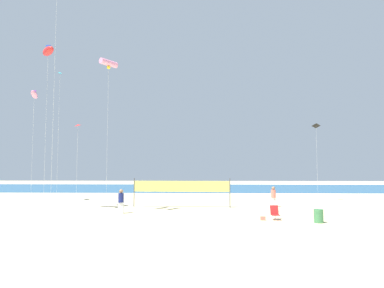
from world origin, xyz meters
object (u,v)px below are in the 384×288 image
(beachgoer_navy_shirt, at_px, (121,200))
(volleyball_net, at_px, (181,187))
(beachgoer_coral_shirt, at_px, (273,196))
(kite_red_diamond, at_px, (78,127))
(kite_red_inflatable, at_px, (48,51))
(kite_pink_tube, at_px, (109,64))
(kite_cyan_diamond, at_px, (60,79))
(kite_pink_inflatable, at_px, (34,95))
(trash_barrel, at_px, (319,216))
(folding_beach_chair, at_px, (275,212))
(beach_handbag, at_px, (263,218))
(kite_black_diamond, at_px, (316,126))

(beachgoer_navy_shirt, relative_size, volleyball_net, 0.21)
(beachgoer_coral_shirt, distance_m, kite_red_diamond, 16.89)
(kite_red_diamond, bearing_deg, kite_red_inflatable, -177.47)
(beachgoer_coral_shirt, xyz_separation_m, kite_red_inflatable, (-18.18, -2.88, 11.58))
(beachgoer_coral_shirt, bearing_deg, kite_pink_tube, 156.92)
(kite_cyan_diamond, relative_size, kite_pink_inflatable, 1.23)
(trash_barrel, distance_m, volleyball_net, 11.35)
(beachgoer_navy_shirt, relative_size, kite_pink_inflatable, 0.16)
(folding_beach_chair, distance_m, volleyball_net, 8.88)
(beachgoer_navy_shirt, bearing_deg, folding_beach_chair, -16.98)
(beach_handbag, bearing_deg, volleyball_net, 130.98)
(beach_handbag, relative_size, kite_red_diamond, 0.05)
(kite_red_diamond, bearing_deg, beachgoer_coral_shirt, 10.01)
(beachgoer_coral_shirt, relative_size, kite_black_diamond, 0.22)
(kite_pink_tube, bearing_deg, folding_beach_chair, -9.50)
(kite_red_inflatable, bearing_deg, kite_cyan_diamond, 107.69)
(beachgoer_coral_shirt, xyz_separation_m, kite_black_diamond, (5.18, 4.16, 6.42))
(kite_pink_tube, xyz_separation_m, kite_cyan_diamond, (-7.81, 9.40, 1.51))
(kite_cyan_diamond, bearing_deg, volleyball_net, -21.98)
(beach_handbag, height_order, kite_red_inflatable, kite_red_inflatable)
(beachgoer_coral_shirt, height_order, trash_barrel, beachgoer_coral_shirt)
(folding_beach_chair, bearing_deg, kite_pink_inflatable, 126.71)
(volleyball_net, height_order, kite_black_diamond, kite_black_diamond)
(beachgoer_coral_shirt, height_order, kite_red_inflatable, kite_red_inflatable)
(volleyball_net, height_order, kite_cyan_diamond, kite_cyan_diamond)
(kite_red_diamond, relative_size, kite_pink_inflatable, 0.63)
(kite_red_inflatable, xyz_separation_m, kite_red_diamond, (2.47, 0.11, -6.02))
(kite_red_diamond, xyz_separation_m, kite_pink_tube, (2.90, -1.88, 4.39))
(volleyball_net, xyz_separation_m, kite_pink_tube, (-5.09, -4.19, 9.23))
(trash_barrel, bearing_deg, beachgoer_coral_shirt, 97.47)
(trash_barrel, bearing_deg, kite_cyan_diamond, 150.23)
(beach_handbag, distance_m, kite_red_diamond, 15.48)
(beachgoer_coral_shirt, bearing_deg, kite_cyan_diamond, 123.99)
(beach_handbag, distance_m, kite_pink_inflatable, 24.28)
(beachgoer_coral_shirt, relative_size, kite_red_diamond, 0.25)
(kite_pink_inflatable, distance_m, kite_black_diamond, 27.49)
(beach_handbag, relative_size, kite_red_inflatable, 0.02)
(beach_handbag, bearing_deg, trash_barrel, -13.94)
(beachgoer_navy_shirt, height_order, beach_handbag, beachgoer_navy_shirt)
(beachgoer_coral_shirt, distance_m, beach_handbag, 7.21)
(beachgoer_coral_shirt, height_order, kite_red_diamond, kite_red_diamond)
(trash_barrel, xyz_separation_m, kite_pink_tube, (-13.80, 2.97, 10.47))
(beach_handbag, distance_m, kite_pink_tube, 15.26)
(kite_black_diamond, bearing_deg, beach_handbag, -123.86)
(beachgoer_coral_shirt, height_order, kite_pink_tube, kite_pink_tube)
(beachgoer_coral_shirt, distance_m, volleyball_net, 7.77)
(beachgoer_coral_shirt, relative_size, volleyball_net, 0.21)
(beachgoer_navy_shirt, xyz_separation_m, beach_handbag, (9.68, -2.69, -0.81))
(beachgoer_navy_shirt, height_order, kite_pink_tube, kite_pink_tube)
(beachgoer_navy_shirt, bearing_deg, trash_barrel, -19.10)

